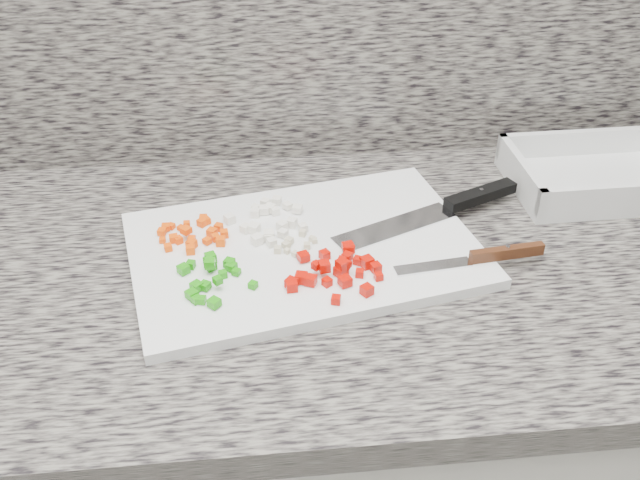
# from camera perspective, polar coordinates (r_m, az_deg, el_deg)

# --- Properties ---
(cabinet) EXTENTS (3.92, 0.62, 0.86)m
(cabinet) POSITION_cam_1_polar(r_m,az_deg,el_deg) (1.30, -2.43, -18.53)
(cabinet) COLOR beige
(cabinet) RESTS_ON ground
(countertop) EXTENTS (3.96, 0.64, 0.04)m
(countertop) POSITION_cam_1_polar(r_m,az_deg,el_deg) (0.97, -3.07, -2.52)
(countertop) COLOR slate
(countertop) RESTS_ON cabinet
(cutting_board) EXTENTS (0.51, 0.39, 0.02)m
(cutting_board) POSITION_cam_1_polar(r_m,az_deg,el_deg) (0.97, -1.30, -0.74)
(cutting_board) COLOR white
(cutting_board) RESTS_ON countertop
(carrot_pile) EXTENTS (0.10, 0.09, 0.02)m
(carrot_pile) POSITION_cam_1_polar(r_m,az_deg,el_deg) (0.99, -10.01, 0.45)
(carrot_pile) COLOR #F94C05
(carrot_pile) RESTS_ON cutting_board
(onion_pile) EXTENTS (0.12, 0.12, 0.01)m
(onion_pile) POSITION_cam_1_polar(r_m,az_deg,el_deg) (1.00, -4.17, 1.51)
(onion_pile) COLOR white
(onion_pile) RESTS_ON cutting_board
(green_pepper_pile) EXTENTS (0.10, 0.11, 0.02)m
(green_pepper_pile) POSITION_cam_1_polar(r_m,az_deg,el_deg) (0.91, -8.85, -2.84)
(green_pepper_pile) COLOR #1E920D
(green_pepper_pile) RESTS_ON cutting_board
(red_pepper_pile) EXTENTS (0.13, 0.12, 0.02)m
(red_pepper_pile) POSITION_cam_1_polar(r_m,az_deg,el_deg) (0.91, 1.17, -2.33)
(red_pepper_pile) COLOR #C00C02
(red_pepper_pile) RESTS_ON cutting_board
(garlic_pile) EXTENTS (0.06, 0.06, 0.01)m
(garlic_pile) POSITION_cam_1_polar(r_m,az_deg,el_deg) (0.96, -1.98, -0.35)
(garlic_pile) COLOR beige
(garlic_pile) RESTS_ON cutting_board
(chef_knife) EXTENTS (0.29, 0.15, 0.02)m
(chef_knife) POSITION_cam_1_polar(r_m,az_deg,el_deg) (1.05, 10.53, 2.72)
(chef_knife) COLOR silver
(chef_knife) RESTS_ON cutting_board
(paring_knife) EXTENTS (0.20, 0.04, 0.02)m
(paring_knife) POSITION_cam_1_polar(r_m,az_deg,el_deg) (0.96, 13.32, -1.26)
(paring_knife) COLOR silver
(paring_knife) RESTS_ON cutting_board
(tray) EXTENTS (0.26, 0.19, 0.05)m
(tray) POSITION_cam_1_polar(r_m,az_deg,el_deg) (1.19, 21.17, 4.74)
(tray) COLOR silver
(tray) RESTS_ON countertop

